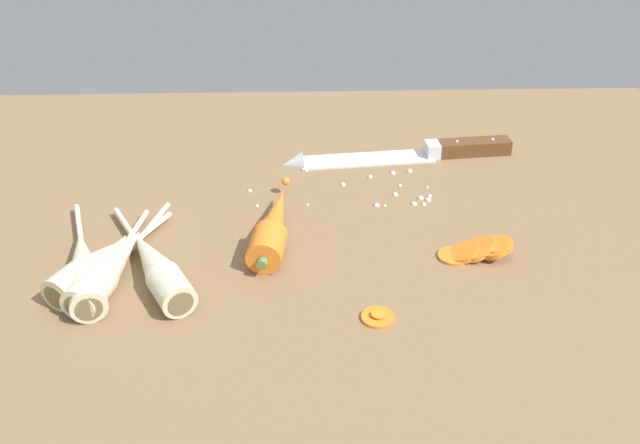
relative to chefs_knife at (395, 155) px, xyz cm
name	(u,v)px	position (x,y,z in cm)	size (l,w,h in cm)	color
ground_plane	(320,236)	(-11.83, -18.03, -2.65)	(120.00, 90.00, 4.00)	brown
chefs_knife	(395,155)	(0.00, 0.00, 0.00)	(34.86, 6.86, 4.18)	silver
whole_carrot	(273,225)	(-17.68, -21.59, 1.45)	(6.17, 20.41, 4.20)	orange
parsnip_front	(97,265)	(-37.56, -29.13, 1.33)	(11.57, 19.25, 4.00)	beige
parsnip_mid_left	(156,267)	(-30.70, -29.74, 1.33)	(13.34, 21.96, 4.00)	beige
parsnip_mid_right	(84,268)	(-38.84, -29.80, 1.33)	(9.43, 23.23, 4.00)	beige
parsnip_back	(106,265)	(-36.48, -29.33, 1.33)	(6.00, 19.70, 4.00)	beige
parsnip_outer	(111,267)	(-35.88, -29.56, 1.33)	(8.40, 22.92, 4.00)	beige
carrot_slice_stack	(476,250)	(6.75, -26.03, 0.28)	(8.96, 4.12, 2.81)	orange
carrot_slice_stray_near	(378,316)	(-6.17, -37.20, -0.29)	(3.58, 3.58, 0.70)	orange
mince_crumbs	(386,189)	(-2.28, -9.88, -0.27)	(25.46, 10.87, 0.87)	beige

